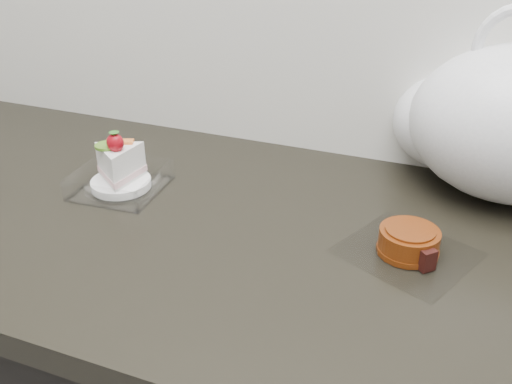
% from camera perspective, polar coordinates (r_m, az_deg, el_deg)
% --- Properties ---
extents(cake_tray, '(0.15, 0.15, 0.11)m').
position_cam_1_polar(cake_tray, '(0.98, -13.46, 1.79)').
color(cake_tray, white).
rests_on(cake_tray, counter).
extents(mooncake_wrap, '(0.22, 0.21, 0.04)m').
position_cam_1_polar(mooncake_wrap, '(0.82, 15.06, -5.04)').
color(mooncake_wrap, white).
rests_on(mooncake_wrap, counter).
extents(plastic_bag, '(0.41, 0.33, 0.31)m').
position_cam_1_polar(plastic_bag, '(0.99, 23.61, 6.33)').
color(plastic_bag, white).
rests_on(plastic_bag, counter).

